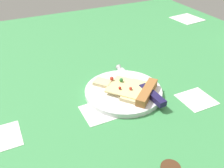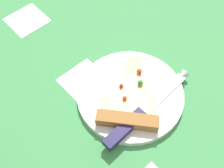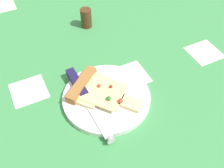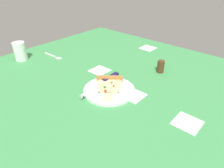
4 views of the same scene
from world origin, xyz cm
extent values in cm
cube|color=#3D8C4C|center=(0.00, 0.00, -1.50)|extent=(153.31, 153.31, 3.00)
cube|color=white|center=(9.81, -7.78, -0.10)|extent=(9.00, 9.00, 0.20)
cube|color=white|center=(8.53, -32.34, -0.10)|extent=(9.00, 9.00, 0.20)
cylinder|color=silver|center=(5.17, 1.74, 0.71)|extent=(22.32, 22.32, 1.42)
cube|color=beige|center=(8.23, 4.31, 1.92)|extent=(11.66, 12.29, 1.00)
cube|color=beige|center=(4.02, 0.78, 1.92)|extent=(8.92, 9.12, 1.00)
cube|color=beige|center=(0.18, -2.43, 1.92)|extent=(6.30, 6.10, 1.00)
cube|color=#EDD88C|center=(5.93, 2.38, 2.57)|extent=(13.57, 13.47, 0.30)
cube|color=#9E6633|center=(10.53, 6.23, 2.52)|extent=(9.70, 10.87, 2.20)
sphere|color=red|center=(7.72, 2.58, 3.16)|extent=(0.88, 0.88, 0.88)
sphere|color=red|center=(0.95, -0.23, 3.30)|extent=(1.15, 1.15, 1.15)
sphere|color=#2D7A38|center=(2.86, 2.16, 3.29)|extent=(1.15, 1.15, 1.15)
sphere|color=#B21E14|center=(6.19, -0.27, 3.13)|extent=(0.82, 0.82, 0.82)
cube|color=silver|center=(-0.04, 6.55, 1.57)|extent=(12.07, 2.50, 0.30)
cone|color=silver|center=(-6.03, 6.30, 1.57)|extent=(2.08, 2.08, 2.00)
cube|color=#1E1947|center=(11.95, 7.05, 2.22)|extent=(10.08, 2.61, 1.60)
camera|label=1|loc=(57.89, -27.51, 42.67)|focal=40.57mm
camera|label=2|loc=(29.80, 22.88, 52.77)|focal=46.86mm
camera|label=3|loc=(-33.40, 18.96, 53.79)|focal=42.72mm
camera|label=4|loc=(-48.62, -47.48, 47.98)|focal=31.96mm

